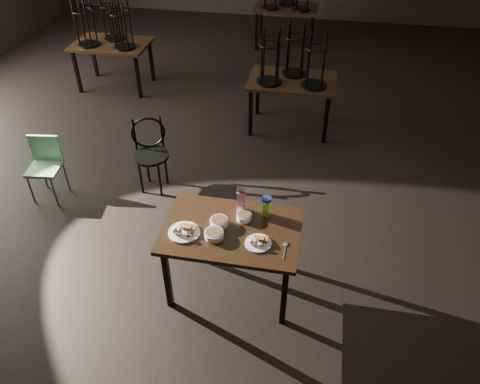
% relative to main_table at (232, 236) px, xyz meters
% --- Properties ---
extents(main_table, '(1.20, 0.80, 0.75)m').
position_rel_main_table_xyz_m(main_table, '(0.00, 0.00, 0.00)').
color(main_table, black).
rests_on(main_table, ground).
extents(plate_left, '(0.27, 0.27, 0.09)m').
position_rel_main_table_xyz_m(plate_left, '(-0.39, -0.13, 0.10)').
color(plate_left, white).
rests_on(plate_left, main_table).
extents(plate_right, '(0.23, 0.23, 0.07)m').
position_rel_main_table_xyz_m(plate_right, '(0.25, -0.14, 0.10)').
color(plate_right, white).
rests_on(plate_right, main_table).
extents(bowl_near, '(0.16, 0.16, 0.06)m').
position_rel_main_table_xyz_m(bowl_near, '(-0.12, 0.04, 0.11)').
color(bowl_near, white).
rests_on(bowl_near, main_table).
extents(bowl_far, '(0.14, 0.14, 0.05)m').
position_rel_main_table_xyz_m(bowl_far, '(0.08, 0.15, 0.11)').
color(bowl_far, white).
rests_on(bowl_far, main_table).
extents(bowl_big, '(0.17, 0.17, 0.06)m').
position_rel_main_table_xyz_m(bowl_big, '(-0.13, -0.12, 0.11)').
color(bowl_big, white).
rests_on(bowl_big, main_table).
extents(juice_carton, '(0.07, 0.07, 0.28)m').
position_rel_main_table_xyz_m(juice_carton, '(0.03, 0.26, 0.21)').
color(juice_carton, '#971B71').
rests_on(juice_carton, main_table).
extents(water_bottle, '(0.12, 0.12, 0.20)m').
position_rel_main_table_xyz_m(water_bottle, '(0.27, 0.24, 0.18)').
color(water_bottle, '#A4E944').
rests_on(water_bottle, main_table).
extents(spoon, '(0.04, 0.20, 0.01)m').
position_rel_main_table_xyz_m(spoon, '(0.48, -0.12, 0.08)').
color(spoon, silver).
rests_on(spoon, main_table).
extents(bentwood_chair, '(0.47, 0.46, 0.88)m').
position_rel_main_table_xyz_m(bentwood_chair, '(-1.26, 1.41, -0.15)').
color(bentwood_chair, black).
rests_on(bentwood_chair, ground).
extents(school_chair, '(0.39, 0.39, 0.75)m').
position_rel_main_table_xyz_m(school_chair, '(-2.40, 1.02, -0.22)').
color(school_chair, '#7DC28D').
rests_on(school_chair, ground).
extents(bg_table_left, '(1.20, 0.80, 1.48)m').
position_rel_main_table_xyz_m(bg_table_left, '(-2.77, 3.90, 0.11)').
color(bg_table_left, black).
rests_on(bg_table_left, ground).
extents(bg_table_right, '(1.20, 0.80, 1.48)m').
position_rel_main_table_xyz_m(bg_table_right, '(0.22, 3.09, 0.11)').
color(bg_table_right, black).
rests_on(bg_table_right, ground).
extents(bg_table_far, '(1.20, 0.80, 1.48)m').
position_rel_main_table_xyz_m(bg_table_far, '(-0.21, 6.28, 0.11)').
color(bg_table_far, black).
rests_on(bg_table_far, ground).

